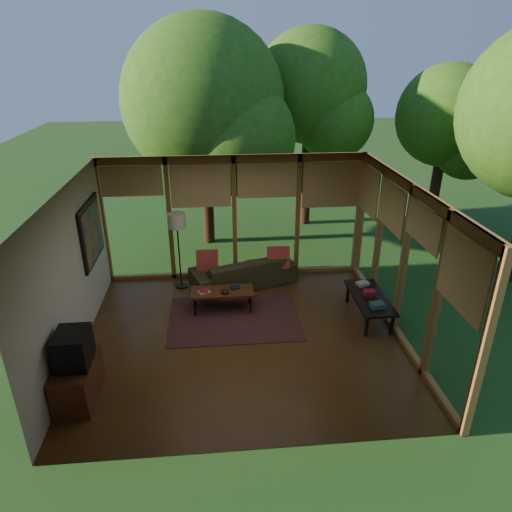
{
  "coord_description": "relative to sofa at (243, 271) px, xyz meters",
  "views": [
    {
      "loc": [
        -0.41,
        -6.75,
        4.62
      ],
      "look_at": [
        0.29,
        0.7,
        1.25
      ],
      "focal_mm": 32.0,
      "sensor_mm": 36.0,
      "label": 1
    }
  ],
  "objects": [
    {
      "name": "window_wall_right",
      "position": [
        2.61,
        -2.0,
        1.03
      ],
      "size": [
        0.12,
        5.0,
        2.7
      ],
      "primitive_type": "cube",
      "color": "#97622E",
      "rests_on": "ground"
    },
    {
      "name": "ct_book_lower",
      "position": [
        -0.82,
        -1.08,
        0.12
      ],
      "size": [
        0.26,
        0.23,
        0.03
      ],
      "primitive_type": "cube",
      "rotation": [
        0.0,
        0.0,
        0.4
      ],
      "color": "#AAA59A",
      "rests_on": "coffee_table"
    },
    {
      "name": "console_book_c",
      "position": [
        2.26,
        -1.12,
        0.17
      ],
      "size": [
        0.27,
        0.24,
        0.06
      ],
      "primitive_type": "cube",
      "rotation": [
        0.0,
        0.0,
        0.36
      ],
      "color": "#AAA59A",
      "rests_on": "side_console"
    },
    {
      "name": "ct_book_side",
      "position": [
        -0.22,
        -0.95,
        0.12
      ],
      "size": [
        0.21,
        0.18,
        0.03
      ],
      "primitive_type": "cube",
      "rotation": [
        0.0,
        0.0,
        0.24
      ],
      "color": "black",
      "rests_on": "coffee_table"
    },
    {
      "name": "coffee_table",
      "position": [
        -0.47,
        -1.03,
        0.07
      ],
      "size": [
        1.2,
        0.5,
        0.43
      ],
      "color": "#582B18",
      "rests_on": "floor"
    },
    {
      "name": "ct_book_upper",
      "position": [
        -0.82,
        -1.08,
        0.15
      ],
      "size": [
        0.18,
        0.15,
        0.03
      ],
      "primitive_type": "cube",
      "rotation": [
        0.0,
        0.0,
        -0.18
      ],
      "color": "maroon",
      "rests_on": "coffee_table"
    },
    {
      "name": "tree_ne",
      "position": [
        2.06,
        3.8,
        3.43
      ],
      "size": [
        2.95,
        2.95,
        5.24
      ],
      "color": "#331C12",
      "rests_on": "ground"
    },
    {
      "name": "tree_far",
      "position": [
        5.53,
        2.97,
        2.75
      ],
      "size": [
        2.62,
        2.62,
        4.4
      ],
      "color": "#331C12",
      "rests_on": "ground"
    },
    {
      "name": "floor",
      "position": [
        -0.14,
        -2.0,
        -0.32
      ],
      "size": [
        5.5,
        5.5,
        0.0
      ],
      "primitive_type": "plane",
      "color": "#573416",
      "rests_on": "ground"
    },
    {
      "name": "wall_left",
      "position": [
        -2.89,
        -2.0,
        1.03
      ],
      "size": [
        0.04,
        5.0,
        2.7
      ],
      "primitive_type": "cube",
      "color": "beige",
      "rests_on": "ground"
    },
    {
      "name": "rug",
      "position": [
        -0.26,
        -1.37,
        -0.31
      ],
      "size": [
        2.44,
        1.73,
        0.01
      ],
      "primitive_type": "cube",
      "color": "brown",
      "rests_on": "floor"
    },
    {
      "name": "pillow_left",
      "position": [
        -0.75,
        -0.05,
        0.29
      ],
      "size": [
        0.45,
        0.24,
        0.47
      ],
      "primitive_type": "cube",
      "rotation": [
        -0.21,
        0.0,
        0.0
      ],
      "color": "#980D0E",
      "rests_on": "sofa"
    },
    {
      "name": "ceiling",
      "position": [
        -0.14,
        -2.0,
        2.38
      ],
      "size": [
        5.5,
        5.5,
        0.0
      ],
      "primitive_type": "plane",
      "rotation": [
        3.14,
        0.0,
        0.0
      ],
      "color": "silver",
      "rests_on": "ground"
    },
    {
      "name": "wall_front",
      "position": [
        -0.14,
        -4.5,
        1.03
      ],
      "size": [
        5.5,
        0.04,
        2.7
      ],
      "primitive_type": "cube",
      "color": "beige",
      "rests_on": "ground"
    },
    {
      "name": "floor_lamp",
      "position": [
        -1.33,
        0.02,
        1.09
      ],
      "size": [
        0.36,
        0.36,
        1.65
      ],
      "color": "black",
      "rests_on": "floor"
    },
    {
      "name": "tree_nw",
      "position": [
        -0.72,
        2.6,
        3.2
      ],
      "size": [
        3.85,
        3.85,
        5.46
      ],
      "color": "#331C12",
      "rests_on": "ground"
    },
    {
      "name": "media_cabinet",
      "position": [
        -2.61,
        -3.29,
        -0.02
      ],
      "size": [
        0.5,
        1.0,
        0.6
      ],
      "primitive_type": "cube",
      "color": "#582B18",
      "rests_on": "floor"
    },
    {
      "name": "ct_bowl",
      "position": [
        -0.42,
        -1.13,
        0.14
      ],
      "size": [
        0.16,
        0.16,
        0.07
      ],
      "primitive_type": "ellipsoid",
      "color": "black",
      "rests_on": "coffee_table"
    },
    {
      "name": "exterior_lawn",
      "position": [
        7.86,
        6.0,
        -0.33
      ],
      "size": [
        40.0,
        40.0,
        0.0
      ],
      "primitive_type": "plane",
      "color": "#234C1C",
      "rests_on": "ground"
    },
    {
      "name": "console_book_b",
      "position": [
        2.26,
        -1.52,
        0.18
      ],
      "size": [
        0.21,
        0.16,
        0.1
      ],
      "primitive_type": "cube",
      "rotation": [
        0.0,
        0.0,
        0.03
      ],
      "color": "maroon",
      "rests_on": "side_console"
    },
    {
      "name": "side_console",
      "position": [
        2.26,
        -1.57,
        0.09
      ],
      "size": [
        0.6,
        1.4,
        0.46
      ],
      "color": "black",
      "rests_on": "floor"
    },
    {
      "name": "sofa",
      "position": [
        0.0,
        0.0,
        0.0
      ],
      "size": [
        2.35,
        1.52,
        0.64
      ],
      "primitive_type": "imported",
      "rotation": [
        0.0,
        0.0,
        3.47
      ],
      "color": "#3A331D",
      "rests_on": "floor"
    },
    {
      "name": "window_wall_back",
      "position": [
        -0.14,
        0.5,
        1.03
      ],
      "size": [
        5.5,
        0.12,
        2.7
      ],
      "primitive_type": "cube",
      "color": "#97622E",
      "rests_on": "ground"
    },
    {
      "name": "wall_painting",
      "position": [
        -2.85,
        -0.6,
        1.23
      ],
      "size": [
        0.06,
        1.35,
        1.15
      ],
      "color": "black",
      "rests_on": "wall_left"
    },
    {
      "name": "pillow_right",
      "position": [
        0.75,
        -0.05,
        0.29
      ],
      "size": [
        0.46,
        0.25,
        0.49
      ],
      "primitive_type": "cube",
      "rotation": [
        -0.21,
        0.0,
        0.0
      ],
      "color": "#980D0E",
      "rests_on": "sofa"
    },
    {
      "name": "console_book_a",
      "position": [
        2.26,
        -1.97,
        0.18
      ],
      "size": [
        0.27,
        0.21,
        0.09
      ],
      "primitive_type": "cube",
      "rotation": [
        0.0,
        0.0,
        0.14
      ],
      "color": "#2E5146",
      "rests_on": "side_console"
    },
    {
      "name": "television",
      "position": [
        -2.59,
        -3.29,
        0.53
      ],
      "size": [
        0.45,
        0.55,
        0.5
      ],
      "primitive_type": "cube",
      "color": "black",
      "rests_on": "media_cabinet"
    }
  ]
}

